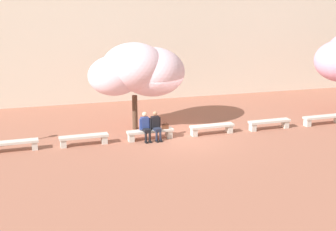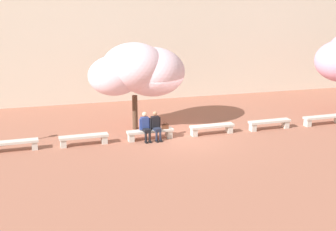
% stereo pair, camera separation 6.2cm
% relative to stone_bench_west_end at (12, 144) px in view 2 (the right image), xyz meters
% --- Properties ---
extents(ground_plane, '(100.00, 100.00, 0.00)m').
position_rel_stone_bench_west_end_xyz_m(ground_plane, '(7.35, 0.00, -0.31)').
color(ground_plane, '#9E604C').
extents(building_facade, '(33.61, 4.00, 7.06)m').
position_rel_stone_bench_west_end_xyz_m(building_facade, '(7.35, 9.59, 3.22)').
color(building_facade, beige).
rests_on(building_facade, ground).
extents(stone_bench_west_end, '(2.12, 0.49, 0.45)m').
position_rel_stone_bench_west_end_xyz_m(stone_bench_west_end, '(0.00, 0.00, 0.00)').
color(stone_bench_west_end, beige).
rests_on(stone_bench_west_end, ground).
extents(stone_bench_near_west, '(2.12, 0.49, 0.45)m').
position_rel_stone_bench_west_end_xyz_m(stone_bench_near_west, '(2.94, 0.00, 0.00)').
color(stone_bench_near_west, beige).
rests_on(stone_bench_near_west, ground).
extents(stone_bench_center, '(2.12, 0.49, 0.45)m').
position_rel_stone_bench_west_end_xyz_m(stone_bench_center, '(5.88, 0.00, 0.00)').
color(stone_bench_center, beige).
rests_on(stone_bench_center, ground).
extents(stone_bench_near_east, '(2.12, 0.49, 0.45)m').
position_rel_stone_bench_west_end_xyz_m(stone_bench_near_east, '(8.82, 0.00, 0.00)').
color(stone_bench_near_east, beige).
rests_on(stone_bench_near_east, ground).
extents(stone_bench_east_end, '(2.12, 0.49, 0.45)m').
position_rel_stone_bench_west_end_xyz_m(stone_bench_east_end, '(11.76, 0.00, 0.00)').
color(stone_bench_east_end, beige).
rests_on(stone_bench_east_end, ground).
extents(stone_bench_far_east, '(2.12, 0.49, 0.45)m').
position_rel_stone_bench_west_end_xyz_m(stone_bench_far_east, '(14.70, 0.00, 0.00)').
color(stone_bench_far_east, beige).
rests_on(stone_bench_far_east, ground).
extents(person_seated_left, '(0.51, 0.71, 1.29)m').
position_rel_stone_bench_west_end_xyz_m(person_seated_left, '(5.65, -0.05, 0.39)').
color(person_seated_left, black).
rests_on(person_seated_left, ground).
extents(person_seated_right, '(0.51, 0.71, 1.29)m').
position_rel_stone_bench_west_end_xyz_m(person_seated_right, '(6.13, -0.05, 0.39)').
color(person_seated_right, black).
rests_on(person_seated_right, ground).
extents(handbag, '(0.30, 0.15, 0.34)m').
position_rel_stone_bench_west_end_xyz_m(handbag, '(6.57, -0.02, 0.27)').
color(handbag, brown).
rests_on(handbag, stone_bench_center).
extents(cherry_tree_main, '(4.65, 3.34, 4.15)m').
position_rel_stone_bench_west_end_xyz_m(cherry_tree_main, '(5.81, 1.90, 2.50)').
color(cherry_tree_main, '#513828').
rests_on(cherry_tree_main, ground).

